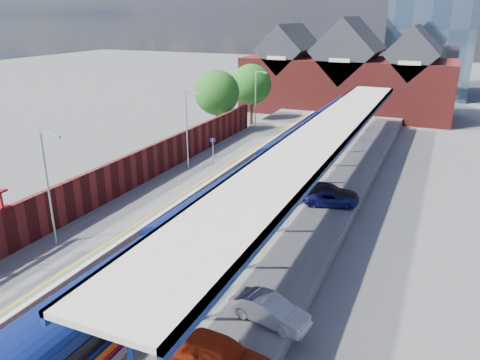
{
  "coord_description": "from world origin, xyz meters",
  "views": [
    {
      "loc": [
        13.91,
        -12.68,
        14.14
      ],
      "look_at": [
        0.83,
        16.93,
        2.6
      ],
      "focal_mm": 35.0,
      "sensor_mm": 36.0,
      "label": 1
    }
  ],
  "objects_px": {
    "platform_sign": "(213,147)",
    "parked_car_red": "(218,354)",
    "lamp_post_d": "(257,97)",
    "parked_car_dark": "(328,193)",
    "parked_car_silver": "(270,310)",
    "parked_car_blue": "(331,198)",
    "lamp_post_b": "(49,182)",
    "train": "(272,168)",
    "lamp_post_c": "(188,125)"
  },
  "relations": [
    {
      "from": "platform_sign",
      "to": "parked_car_red",
      "type": "distance_m",
      "value": 26.54
    },
    {
      "from": "parked_car_silver",
      "to": "parked_car_blue",
      "type": "bearing_deg",
      "value": 14.42
    },
    {
      "from": "lamp_post_c",
      "to": "parked_car_red",
      "type": "height_order",
      "value": "lamp_post_c"
    },
    {
      "from": "platform_sign",
      "to": "parked_car_silver",
      "type": "relative_size",
      "value": 0.67
    },
    {
      "from": "lamp_post_d",
      "to": "parked_car_dark",
      "type": "bearing_deg",
      "value": -54.62
    },
    {
      "from": "lamp_post_c",
      "to": "parked_car_red",
      "type": "distance_m",
      "value": 25.67
    },
    {
      "from": "lamp_post_b",
      "to": "parked_car_dark",
      "type": "height_order",
      "value": "lamp_post_b"
    },
    {
      "from": "lamp_post_d",
      "to": "parked_car_red",
      "type": "height_order",
      "value": "lamp_post_d"
    },
    {
      "from": "platform_sign",
      "to": "parked_car_silver",
      "type": "height_order",
      "value": "platform_sign"
    },
    {
      "from": "lamp_post_b",
      "to": "parked_car_silver",
      "type": "height_order",
      "value": "lamp_post_b"
    },
    {
      "from": "platform_sign",
      "to": "parked_car_red",
      "type": "height_order",
      "value": "platform_sign"
    },
    {
      "from": "lamp_post_b",
      "to": "lamp_post_d",
      "type": "bearing_deg",
      "value": 90.0
    },
    {
      "from": "parked_car_silver",
      "to": "platform_sign",
      "type": "bearing_deg",
      "value": 44.69
    },
    {
      "from": "lamp_post_b",
      "to": "parked_car_red",
      "type": "distance_m",
      "value": 15.0
    },
    {
      "from": "platform_sign",
      "to": "parked_car_dark",
      "type": "relative_size",
      "value": 0.55
    },
    {
      "from": "parked_car_red",
      "to": "parked_car_dark",
      "type": "bearing_deg",
      "value": 4.13
    },
    {
      "from": "lamp_post_d",
      "to": "parked_car_silver",
      "type": "relative_size",
      "value": 1.88
    },
    {
      "from": "platform_sign",
      "to": "parked_car_blue",
      "type": "distance_m",
      "value": 13.35
    },
    {
      "from": "lamp_post_c",
      "to": "parked_car_dark",
      "type": "xyz_separation_m",
      "value": [
        13.2,
        -2.59,
        -3.33
      ]
    },
    {
      "from": "platform_sign",
      "to": "parked_car_dark",
      "type": "height_order",
      "value": "platform_sign"
    },
    {
      "from": "lamp_post_b",
      "to": "parked_car_dark",
      "type": "relative_size",
      "value": 1.53
    },
    {
      "from": "lamp_post_c",
      "to": "parked_car_red",
      "type": "relative_size",
      "value": 1.62
    },
    {
      "from": "parked_car_silver",
      "to": "train",
      "type": "bearing_deg",
      "value": 31.61
    },
    {
      "from": "lamp_post_c",
      "to": "parked_car_dark",
      "type": "height_order",
      "value": "lamp_post_c"
    },
    {
      "from": "lamp_post_b",
      "to": "lamp_post_c",
      "type": "relative_size",
      "value": 1.0
    },
    {
      "from": "parked_car_dark",
      "to": "lamp_post_b",
      "type": "bearing_deg",
      "value": 124.53
    },
    {
      "from": "platform_sign",
      "to": "parked_car_blue",
      "type": "height_order",
      "value": "platform_sign"
    },
    {
      "from": "parked_car_silver",
      "to": "parked_car_blue",
      "type": "height_order",
      "value": "parked_car_silver"
    },
    {
      "from": "lamp_post_c",
      "to": "parked_car_silver",
      "type": "distance_m",
      "value": 23.16
    },
    {
      "from": "train",
      "to": "platform_sign",
      "type": "xyz_separation_m",
      "value": [
        -6.49,
        2.14,
        0.57
      ]
    },
    {
      "from": "platform_sign",
      "to": "parked_car_silver",
      "type": "bearing_deg",
      "value": -56.91
    },
    {
      "from": "train",
      "to": "parked_car_blue",
      "type": "distance_m",
      "value": 6.55
    },
    {
      "from": "lamp_post_d",
      "to": "parked_car_silver",
      "type": "xyz_separation_m",
      "value": [
        14.32,
        -33.89,
        -3.38
      ]
    },
    {
      "from": "train",
      "to": "parked_car_blue",
      "type": "xyz_separation_m",
      "value": [
        5.74,
        -3.09,
        -0.58
      ]
    },
    {
      "from": "lamp_post_c",
      "to": "parked_car_blue",
      "type": "relative_size",
      "value": 1.81
    },
    {
      "from": "parked_car_silver",
      "to": "lamp_post_d",
      "type": "bearing_deg",
      "value": 34.51
    },
    {
      "from": "platform_sign",
      "to": "parked_car_red",
      "type": "bearing_deg",
      "value": -62.66
    },
    {
      "from": "train",
      "to": "parked_car_silver",
      "type": "relative_size",
      "value": 17.74
    },
    {
      "from": "lamp_post_d",
      "to": "parked_car_red",
      "type": "distance_m",
      "value": 40.06
    },
    {
      "from": "parked_car_red",
      "to": "parked_car_dark",
      "type": "xyz_separation_m",
      "value": [
        -0.34,
        18.97,
        -0.07
      ]
    },
    {
      "from": "parked_car_dark",
      "to": "lamp_post_d",
      "type": "bearing_deg",
      "value": 24.46
    },
    {
      "from": "lamp_post_b",
      "to": "train",
      "type": "bearing_deg",
      "value": 63.66
    },
    {
      "from": "parked_car_silver",
      "to": "parked_car_blue",
      "type": "relative_size",
      "value": 0.96
    },
    {
      "from": "train",
      "to": "parked_car_blue",
      "type": "relative_size",
      "value": 17.02
    },
    {
      "from": "lamp_post_c",
      "to": "parked_car_dark",
      "type": "distance_m",
      "value": 13.86
    },
    {
      "from": "platform_sign",
      "to": "parked_car_silver",
      "type": "xyz_separation_m",
      "value": [
        12.96,
        -19.89,
        -1.08
      ]
    },
    {
      "from": "parked_car_dark",
      "to": "parked_car_blue",
      "type": "distance_m",
      "value": 0.76
    },
    {
      "from": "train",
      "to": "lamp_post_d",
      "type": "distance_m",
      "value": 18.17
    },
    {
      "from": "lamp_post_d",
      "to": "parked_car_red",
      "type": "relative_size",
      "value": 1.62
    },
    {
      "from": "lamp_post_b",
      "to": "parked_car_silver",
      "type": "distance_m",
      "value": 14.83
    }
  ]
}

